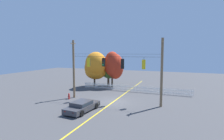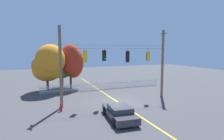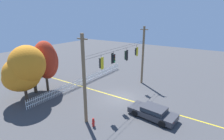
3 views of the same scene
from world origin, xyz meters
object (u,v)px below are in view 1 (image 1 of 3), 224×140
Objects in this scene: traffic_signal_northbound_secondary at (103,62)px; parked_car at (82,106)px; autumn_maple_near_fence at (95,67)px; traffic_signal_eastbound_side at (89,62)px; autumn_maple_mid at (111,68)px; traffic_signal_northbound_primary at (123,64)px; autumn_oak_far_east at (114,65)px; traffic_signal_westbound_side at (144,64)px; fire_hydrant at (69,96)px.

parked_car is at bearing -94.88° from traffic_signal_northbound_secondary.
autumn_maple_near_fence is 1.38× the size of parked_car.
autumn_maple_near_fence reaches higher than traffic_signal_eastbound_side.
autumn_maple_mid reaches higher than parked_car.
traffic_signal_eastbound_side is 0.92× the size of traffic_signal_northbound_primary.
traffic_signal_northbound_secondary is at bearing 0.51° from traffic_signal_eastbound_side.
autumn_oak_far_east reaches higher than traffic_signal_northbound_primary.
traffic_signal_eastbound_side is 7.46m from traffic_signal_westbound_side.
autumn_oak_far_east is at bearing 96.11° from parked_car.
autumn_oak_far_east is at bearing 101.93° from traffic_signal_northbound_secondary.
traffic_signal_northbound_primary is at bearing 7.84° from fire_hydrant.
traffic_signal_westbound_side is 11.11m from fire_hydrant.
autumn_oak_far_east is 14.29m from parked_car.
autumn_maple_near_fence reaches higher than parked_car.
traffic_signal_northbound_primary is at bearing -0.01° from traffic_signal_eastbound_side.
parked_car is at bearing -122.58° from traffic_signal_northbound_primary.
traffic_signal_northbound_primary is at bearing -46.02° from autumn_maple_near_fence.
parked_car is (1.71, -4.83, -4.48)m from traffic_signal_eastbound_side.
parked_car is (-0.41, -4.85, -4.53)m from traffic_signal_northbound_secondary.
traffic_signal_northbound_secondary is 5.34m from traffic_signal_westbound_side.
traffic_signal_northbound_secondary reaches higher than autumn_maple_mid.
traffic_signal_northbound_secondary is at bearing -57.28° from autumn_maple_near_fence.
autumn_maple_mid is (-5.64, 10.17, -1.49)m from traffic_signal_northbound_primary.
traffic_signal_northbound_primary is 11.72m from autumn_maple_mid.
traffic_signal_eastbound_side is 1.06× the size of traffic_signal_northbound_secondary.
traffic_signal_eastbound_side is at bearing 21.37° from fire_hydrant.
traffic_signal_eastbound_side is at bearing -91.51° from autumn_oak_far_east.
traffic_signal_eastbound_side is 1.69× the size of fire_hydrant.
autumn_maple_near_fence reaches higher than traffic_signal_northbound_primary.
traffic_signal_northbound_secondary is at bearing -78.07° from autumn_oak_far_east.
autumn_maple_near_fence is at bearing 93.38° from fire_hydrant.
traffic_signal_westbound_side is 1.79× the size of fire_hydrant.
autumn_oak_far_east is at bearing 116.96° from traffic_signal_northbound_primary.
autumn_maple_near_fence is at bearing 110.43° from parked_car.
autumn_oak_far_east reaches higher than parked_car.
autumn_maple_near_fence is 0.99× the size of autumn_oak_far_east.
traffic_signal_northbound_secondary is 0.20× the size of autumn_maple_near_fence.
traffic_signal_northbound_secondary is at bearing 179.80° from traffic_signal_westbound_side.
traffic_signal_eastbound_side is 5.46m from fire_hydrant.
autumn_maple_mid is at bearing 129.25° from traffic_signal_westbound_side.
traffic_signal_northbound_primary reaches higher than autumn_maple_mid.
autumn_maple_near_fence is 1.12× the size of autumn_maple_mid.
traffic_signal_northbound_primary is at bearing -60.98° from autumn_maple_mid.
autumn_maple_near_fence is (-5.28, 8.22, -1.47)m from traffic_signal_northbound_secondary.
traffic_signal_eastbound_side is 0.24× the size of autumn_maple_mid.
autumn_maple_near_fence is at bearing -167.99° from autumn_oak_far_east.
traffic_signal_northbound_secondary is 10.70m from autumn_maple_mid.
traffic_signal_westbound_side is 0.22× the size of autumn_oak_far_east.
autumn_oak_far_east is (-7.23, 8.96, -0.93)m from traffic_signal_westbound_side.
traffic_signal_northbound_secondary is 0.87× the size of traffic_signal_northbound_primary.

